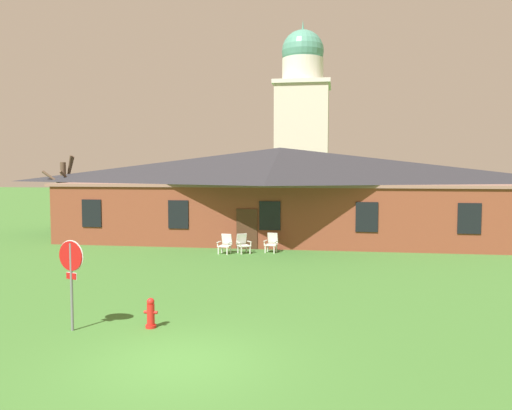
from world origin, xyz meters
TOP-DOWN VIEW (x-y plane):
  - ground_plane at (0.00, 0.00)m, footprint 200.00×200.00m
  - brick_building at (-0.00, 20.76)m, footprint 25.40×10.40m
  - dome_tower at (0.24, 37.95)m, footprint 5.18×5.18m
  - stop_sign at (-3.34, 1.72)m, footprint 0.78×0.26m
  - lawn_chair_by_porch at (-2.01, 14.19)m, footprint 0.71×0.75m
  - lawn_chair_near_door at (-1.17, 14.40)m, footprint 0.84×0.87m
  - lawn_chair_left_end at (0.19, 14.94)m, footprint 0.71×0.75m
  - bare_tree_beside_building at (-14.08, 20.68)m, footprint 2.05×1.86m
  - fire_hydrant at (-1.43, 2.24)m, footprint 0.36×0.28m

SIDE VIEW (x-z plane):
  - ground_plane at x=0.00m, z-range 0.00..0.00m
  - fire_hydrant at x=-1.43m, z-range -0.02..0.77m
  - lawn_chair_by_porch at x=-2.01m, z-range 0.02..0.98m
  - lawn_chair_near_door at x=-1.17m, z-range 0.02..0.98m
  - lawn_chair_left_end at x=0.19m, z-range 0.02..0.98m
  - stop_sign at x=-3.34m, z-range 0.47..2.81m
  - bare_tree_beside_building at x=-14.08m, z-range 0.16..5.23m
  - brick_building at x=0.00m, z-range 0.05..5.51m
  - dome_tower at x=0.24m, z-range -0.82..17.06m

